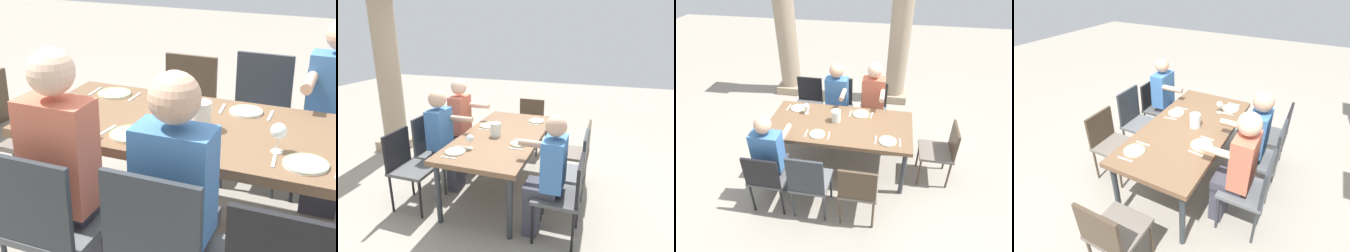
% 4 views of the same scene
% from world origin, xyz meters
% --- Properties ---
extents(ground_plane, '(16.00, 16.00, 0.00)m').
position_xyz_m(ground_plane, '(0.00, 0.00, 0.00)').
color(ground_plane, gray).
extents(dining_table, '(1.94, 0.95, 0.75)m').
position_xyz_m(dining_table, '(0.00, 0.00, 0.69)').
color(dining_table, brown).
rests_on(dining_table, ground).
extents(chair_west_north, '(0.44, 0.44, 0.91)m').
position_xyz_m(chair_west_north, '(-0.71, 0.89, 0.54)').
color(chair_west_north, '#4F4F50').
rests_on(chair_west_north, ground).
extents(chair_west_south, '(0.44, 0.44, 0.86)m').
position_xyz_m(chair_west_south, '(-0.71, -0.89, 0.51)').
color(chair_west_south, '#4F4F50').
rests_on(chair_west_south, ground).
extents(chair_mid_north, '(0.44, 0.44, 0.95)m').
position_xyz_m(chair_mid_north, '(-0.19, 0.90, 0.54)').
color(chair_mid_north, '#5B5E61').
rests_on(chair_mid_north, ground).
extents(chair_mid_south, '(0.44, 0.44, 0.94)m').
position_xyz_m(chair_mid_south, '(-0.19, -0.90, 0.53)').
color(chair_mid_south, '#5B5E61').
rests_on(chair_mid_south, ground).
extents(chair_east_north, '(0.44, 0.44, 0.91)m').
position_xyz_m(chair_east_north, '(0.38, 0.89, 0.53)').
color(chair_east_north, '#5B5E61').
rests_on(chair_east_north, ground).
extents(chair_east_south, '(0.44, 0.44, 0.87)m').
position_xyz_m(chair_east_south, '(0.38, -0.89, 0.51)').
color(chair_east_south, '#6A6158').
rests_on(chair_east_south, ground).
extents(chair_head_east, '(0.44, 0.44, 0.86)m').
position_xyz_m(chair_head_east, '(1.39, 0.00, 0.51)').
color(chair_head_east, '#6A6158').
rests_on(chair_head_east, ground).
extents(diner_woman_green, '(0.34, 0.50, 1.29)m').
position_xyz_m(diner_woman_green, '(-0.19, 0.70, 0.70)').
color(diner_woman_green, '#3F3F4C').
rests_on(diner_woman_green, ground).
extents(diner_man_white, '(0.35, 0.49, 1.26)m').
position_xyz_m(diner_man_white, '(-0.70, -0.70, 0.67)').
color(diner_man_white, '#3F3F4C').
rests_on(diner_man_white, ground).
extents(diner_guest_third, '(0.35, 0.50, 1.33)m').
position_xyz_m(diner_guest_third, '(0.38, 0.71, 0.72)').
color(diner_guest_third, '#3F3F4C').
rests_on(diner_guest_third, ground).
extents(stone_column_centre, '(0.50, 0.50, 2.74)m').
position_xyz_m(stone_column_centre, '(0.71, 2.22, 1.35)').
color(stone_column_centre, tan).
rests_on(stone_column_centre, ground).
extents(plate_0, '(0.22, 0.22, 0.02)m').
position_xyz_m(plate_0, '(-0.68, 0.29, 0.76)').
color(plate_0, white).
rests_on(plate_0, dining_table).
extents(wine_glass_0, '(0.08, 0.08, 0.16)m').
position_xyz_m(wine_glass_0, '(-0.52, 0.19, 0.86)').
color(wine_glass_0, white).
rests_on(wine_glass_0, dining_table).
extents(fork_0, '(0.02, 0.17, 0.01)m').
position_xyz_m(fork_0, '(-0.83, 0.29, 0.75)').
color(fork_0, silver).
rests_on(fork_0, dining_table).
extents(spoon_0, '(0.03, 0.17, 0.01)m').
position_xyz_m(spoon_0, '(-0.53, 0.29, 0.75)').
color(spoon_0, silver).
rests_on(spoon_0, dining_table).
extents(plate_1, '(0.21, 0.21, 0.02)m').
position_xyz_m(plate_1, '(-0.24, -0.29, 0.76)').
color(plate_1, white).
rests_on(plate_1, dining_table).
extents(fork_1, '(0.02, 0.17, 0.01)m').
position_xyz_m(fork_1, '(-0.39, -0.29, 0.75)').
color(fork_1, silver).
rests_on(fork_1, dining_table).
extents(spoon_1, '(0.04, 0.17, 0.01)m').
position_xyz_m(spoon_1, '(-0.09, -0.29, 0.75)').
color(spoon_1, silver).
rests_on(spoon_1, dining_table).
extents(plate_2, '(0.24, 0.24, 0.02)m').
position_xyz_m(plate_2, '(0.25, 0.29, 0.76)').
color(plate_2, silver).
rests_on(plate_2, dining_table).
extents(fork_2, '(0.02, 0.17, 0.01)m').
position_xyz_m(fork_2, '(0.10, 0.29, 0.75)').
color(fork_2, silver).
rests_on(fork_2, dining_table).
extents(spoon_2, '(0.03, 0.17, 0.01)m').
position_xyz_m(spoon_2, '(0.40, 0.29, 0.75)').
color(spoon_2, silver).
rests_on(spoon_2, dining_table).
extents(plate_3, '(0.23, 0.23, 0.02)m').
position_xyz_m(plate_3, '(0.66, -0.28, 0.76)').
color(plate_3, silver).
rests_on(plate_3, dining_table).
extents(fork_3, '(0.02, 0.17, 0.01)m').
position_xyz_m(fork_3, '(0.51, -0.28, 0.75)').
color(fork_3, silver).
rests_on(fork_3, dining_table).
extents(spoon_3, '(0.02, 0.17, 0.01)m').
position_xyz_m(spoon_3, '(0.81, -0.28, 0.75)').
color(spoon_3, silver).
rests_on(spoon_3, dining_table).
extents(water_pitcher, '(0.13, 0.13, 0.16)m').
position_xyz_m(water_pitcher, '(-0.06, 0.06, 0.82)').
color(water_pitcher, white).
rests_on(water_pitcher, dining_table).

